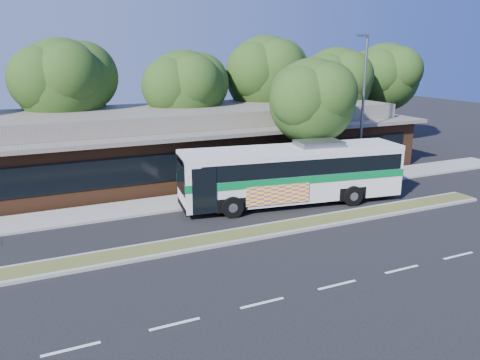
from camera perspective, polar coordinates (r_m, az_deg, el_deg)
The scene contains 12 objects.
ground at distance 21.24m, azimuth 3.76°, elevation -6.91°, with size 120.00×120.00×0.00m, color black.
median_strip at distance 21.71m, azimuth 3.01°, elevation -6.19°, with size 26.00×1.10×0.15m, color #4B5925.
sidewalk at distance 26.69m, azimuth -2.76°, elevation -2.10°, with size 44.00×2.60×0.12m, color gray.
plaza_building at distance 32.24m, azimuth -7.21°, elevation 4.60°, with size 33.20×11.20×4.45m.
lamp_post at distance 30.21m, azimuth 14.70°, elevation 8.85°, with size 0.93×0.18×9.07m.
tree_bg_b at distance 33.60m, azimuth -20.08°, elevation 11.15°, with size 6.69×6.00×9.00m.
tree_bg_c at distance 34.26m, azimuth -6.23°, elevation 11.10°, with size 6.24×5.60×8.26m.
tree_bg_d at distance 37.95m, azimuth 3.61°, elevation 12.79°, with size 6.91×6.20×9.37m.
tree_bg_e at distance 40.31m, azimuth 11.96°, elevation 11.68°, with size 6.47×5.80×8.50m.
tree_bg_f at distance 44.87m, azimuth 17.54°, elevation 12.04°, with size 6.69×6.00×8.92m.
transit_bus at distance 25.40m, azimuth 6.50°, elevation 1.24°, with size 12.41×4.29×3.42m.
sidewalk_tree at distance 28.53m, azimuth 9.28°, elevation 9.69°, with size 5.66×5.07×7.76m.
Camera 1 is at (-9.44, -17.28, 7.97)m, focal length 35.00 mm.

